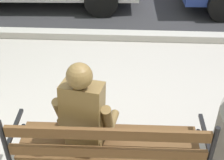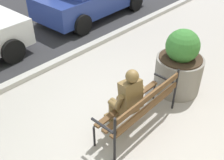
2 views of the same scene
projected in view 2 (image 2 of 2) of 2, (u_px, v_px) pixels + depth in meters
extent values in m
plane|color=#ADA8A0|center=(129.00, 134.00, 4.90)|extent=(80.00, 80.00, 0.00)
cube|color=#B2AFA8|center=(37.00, 72.00, 6.48)|extent=(60.00, 0.20, 0.12)
cube|color=brown|center=(144.00, 111.00, 4.74)|extent=(1.70, 0.12, 0.04)
cube|color=brown|center=(136.00, 107.00, 4.84)|extent=(1.70, 0.12, 0.04)
cube|color=brown|center=(129.00, 102.00, 4.94)|extent=(1.70, 0.12, 0.04)
cube|color=brown|center=(149.00, 106.00, 4.60)|extent=(1.70, 0.05, 0.11)
cube|color=brown|center=(150.00, 96.00, 4.47)|extent=(1.70, 0.05, 0.11)
cylinder|color=black|center=(94.00, 136.00, 4.56)|extent=(0.04, 0.04, 0.45)
cylinder|color=black|center=(115.00, 141.00, 4.15)|extent=(0.04, 0.04, 0.95)
cube|color=black|center=(102.00, 126.00, 4.22)|extent=(0.04, 0.48, 0.03)
cylinder|color=black|center=(154.00, 90.00, 5.61)|extent=(0.04, 0.04, 0.45)
cylinder|color=black|center=(175.00, 90.00, 5.21)|extent=(0.04, 0.04, 0.95)
cube|color=black|center=(164.00, 78.00, 5.27)|extent=(0.04, 0.48, 0.03)
cube|color=brown|center=(126.00, 106.00, 4.69)|extent=(0.39, 0.38, 0.16)
cube|color=brown|center=(131.00, 95.00, 4.44)|extent=(0.41, 0.35, 0.55)
sphere|color=brown|center=(132.00, 76.00, 4.21)|extent=(0.22, 0.22, 0.22)
cylinder|color=brown|center=(120.00, 101.00, 4.37)|extent=(0.12, 0.19, 0.29)
cylinder|color=brown|center=(114.00, 105.00, 4.56)|extent=(0.13, 0.28, 0.10)
cylinder|color=brown|center=(140.00, 92.00, 4.58)|extent=(0.12, 0.19, 0.29)
cylinder|color=brown|center=(134.00, 95.00, 4.78)|extent=(0.13, 0.28, 0.10)
cylinder|color=brown|center=(117.00, 106.00, 4.76)|extent=(0.20, 0.38, 0.14)
cylinder|color=brown|center=(111.00, 111.00, 5.03)|extent=(0.11, 0.11, 0.50)
cube|color=brown|center=(110.00, 118.00, 5.20)|extent=(0.15, 0.26, 0.07)
cylinder|color=brown|center=(125.00, 102.00, 4.85)|extent=(0.20, 0.38, 0.14)
cylinder|color=brown|center=(119.00, 108.00, 5.12)|extent=(0.11, 0.11, 0.50)
cube|color=brown|center=(117.00, 114.00, 5.28)|extent=(0.15, 0.26, 0.07)
cube|color=brown|center=(121.00, 109.00, 5.35)|extent=(0.31, 0.23, 0.16)
cylinder|color=gray|center=(178.00, 74.00, 5.80)|extent=(1.00, 1.00, 0.78)
cylinder|color=#38281C|center=(181.00, 58.00, 5.56)|extent=(0.90, 0.90, 0.03)
sphere|color=#387A33|center=(183.00, 46.00, 5.40)|extent=(0.70, 0.70, 0.70)
cylinder|color=black|center=(12.00, 51.00, 6.77)|extent=(0.65, 0.24, 0.64)
cylinder|color=black|center=(135.00, 2.00, 9.72)|extent=(0.65, 0.24, 0.64)
cylinder|color=black|center=(47.00, 11.00, 8.99)|extent=(0.65, 0.24, 0.64)
cylinder|color=black|center=(82.00, 25.00, 8.08)|extent=(0.65, 0.24, 0.64)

